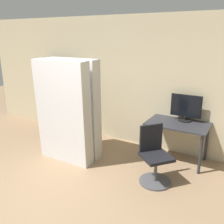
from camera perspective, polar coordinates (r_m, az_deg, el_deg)
The scene contains 8 objects.
ground_plane at distance 3.91m, azimuth -16.90°, elevation -19.70°, with size 16.00×16.00×0.00m, color #937556.
wall_back at distance 5.39m, azimuth 2.92°, elevation 6.99°, with size 8.00×0.06×2.70m.
desk at distance 4.78m, azimuth 14.74°, elevation -3.66°, with size 1.11×0.69×0.75m.
monitor at distance 4.84m, azimuth 16.51°, elevation 0.99°, with size 0.57×0.25×0.50m.
office_chair at distance 4.14m, azimuth 9.66°, elevation -10.72°, with size 0.62×0.62×0.93m.
bookshelf at distance 6.38m, azimuth -12.11°, elevation 3.58°, with size 0.72×0.29×1.75m.
mattress_near at distance 4.62m, azimuth -11.03°, elevation -0.13°, with size 1.09×0.30×1.90m.
mattress_far at distance 4.85m, azimuth -8.64°, elevation 0.80°, with size 1.09×0.27×1.90m.
Camera 1 is at (2.42, -2.04, 2.30)m, focal length 40.00 mm.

